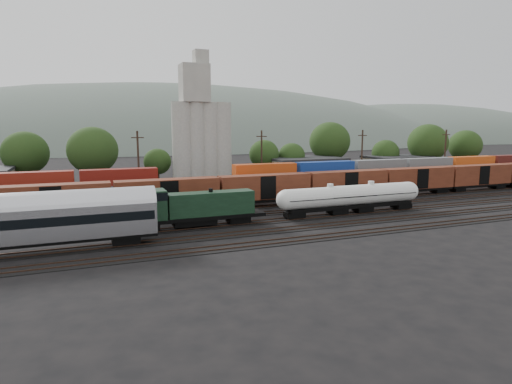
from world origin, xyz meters
name	(u,v)px	position (x,y,z in m)	size (l,w,h in m)	color
ground	(243,215)	(0.00, 0.00, 0.00)	(600.00, 600.00, 0.00)	black
tracks	(243,215)	(0.00, 0.00, 0.05)	(180.00, 33.20, 0.20)	black
green_locomotive	(186,207)	(-9.40, -5.00, 2.77)	(18.43, 3.25, 4.88)	black
tank_car_a	(330,198)	(11.48, -5.00, 2.61)	(16.75, 3.00, 4.39)	silver
tank_car_b	(371,195)	(18.52, -5.00, 2.65)	(17.01, 3.05, 4.46)	silver
passenger_coach	(17,219)	(-27.41, -10.00, 3.71)	(26.86, 3.31, 6.10)	silver
orange_locomotive	(217,190)	(-0.96, 10.00, 2.44)	(17.08, 2.85, 4.27)	black
boxcar_string	(218,190)	(-2.17, 5.00, 3.12)	(153.60, 2.90, 4.20)	black
container_wall	(311,178)	(19.45, 15.00, 2.92)	(185.35, 2.60, 5.80)	black
grain_silo	(201,133)	(3.28, 36.00, 11.26)	(13.40, 5.00, 29.00)	#A4A297
industrial_sheds	(217,172)	(6.63, 35.25, 2.56)	(119.38, 17.26, 5.10)	#9E937F
tree_band	(226,151)	(9.70, 37.91, 7.16)	(168.87, 20.84, 13.91)	black
utility_poles	(203,161)	(0.00, 22.00, 6.21)	(122.20, 0.36, 12.00)	black
distant_hills	(152,172)	(23.92, 260.00, -20.56)	(860.00, 286.00, 130.00)	#59665B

